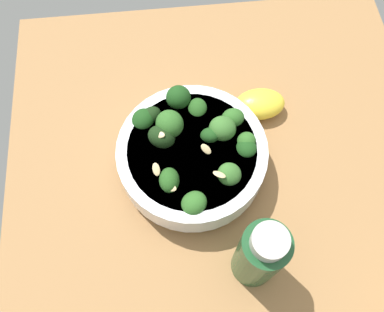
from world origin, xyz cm
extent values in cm
cube|color=#996D42|center=(0.00, 0.00, -1.76)|extent=(66.55, 66.55, 3.52)
cylinder|color=white|center=(4.67, -0.59, 0.80)|extent=(11.88, 11.88, 1.60)
cylinder|color=white|center=(4.67, -0.59, 3.99)|extent=(21.61, 21.61, 4.79)
cylinder|color=silver|center=(4.67, -0.59, 5.98)|extent=(18.47, 18.47, 0.80)
cylinder|color=#3C7A32|center=(5.25, 7.32, 4.75)|extent=(1.65, 1.68, 0.94)
ellipsoid|color=#2D6023|center=(5.25, 7.32, 6.15)|extent=(5.28, 5.06, 4.28)
cylinder|color=#3C7A32|center=(8.24, 3.96, 5.25)|extent=(1.35, 1.48, 1.64)
ellipsoid|color=#23511C|center=(8.24, 3.96, 6.90)|extent=(3.81, 4.31, 4.40)
cylinder|color=#2F662B|center=(1.91, -2.40, 5.20)|extent=(1.25, 1.16, 1.57)
ellipsoid|color=#194216|center=(1.91, -2.40, 6.59)|extent=(3.97, 3.47, 3.40)
cylinder|color=#589D47|center=(10.13, -6.78, 4.34)|extent=(1.61, 1.82, 1.93)
ellipsoid|color=black|center=(10.13, -6.78, 6.00)|extent=(4.35, 4.47, 3.45)
cylinder|color=#2F662B|center=(8.80, -2.77, 5.09)|extent=(1.74, 1.96, 1.54)
ellipsoid|color=black|center=(8.80, -2.77, 6.72)|extent=(5.20, 5.72, 5.22)
cylinder|color=#2F662B|center=(-2.98, 0.40, 4.79)|extent=(1.11, 1.07, 1.01)
ellipsoid|color=#194216|center=(-2.98, 0.40, 6.12)|extent=(4.49, 4.38, 3.36)
cylinder|color=#2F662B|center=(-1.78, -4.96, 4.72)|extent=(1.80, 1.91, 1.59)
ellipsoid|color=#2D6023|center=(-1.78, -4.96, 6.31)|extent=(4.19, 3.70, 3.22)
cylinder|color=#4A8F3C|center=(5.81, -9.11, 4.92)|extent=(1.63, 1.69, 1.33)
ellipsoid|color=#194216|center=(5.81, -9.11, 6.65)|extent=(5.92, 5.47, 4.74)
cylinder|color=#2F662B|center=(11.25, -6.14, 4.52)|extent=(1.82, 1.78, 1.61)
ellipsoid|color=#194216|center=(11.25, -6.14, 6.11)|extent=(4.98, 5.43, 4.08)
cylinder|color=#4A8F3C|center=(-3.17, -1.11, 4.56)|extent=(1.71, 1.41, 1.77)
ellipsoid|color=#2D6023|center=(-3.17, -1.11, 6.11)|extent=(4.64, 3.99, 4.00)
cylinder|color=#4A8F3C|center=(3.18, -7.22, 4.48)|extent=(1.59, 1.51, 1.65)
ellipsoid|color=#23511C|center=(3.18, -7.22, 6.10)|extent=(3.75, 4.25, 3.31)
cylinder|color=#3C7A32|center=(7.48, -4.42, 5.47)|extent=(2.01, 1.93, 1.34)
ellipsoid|color=#2D6023|center=(7.48, -4.42, 7.31)|extent=(5.42, 5.92, 4.50)
cylinder|color=#2F662B|center=(-0.10, 3.88, 5.06)|extent=(1.89, 1.85, 1.64)
ellipsoid|color=#386B2B|center=(-0.10, 3.88, 6.74)|extent=(4.52, 3.94, 4.32)
cylinder|color=#4A8F3C|center=(0.44, -3.21, 5.18)|extent=(1.97, 1.95, 1.22)
ellipsoid|color=#386B2B|center=(0.44, -3.21, 6.74)|extent=(4.64, 3.90, 4.34)
ellipsoid|color=#DBBC84|center=(2.77, -0.30, 7.17)|extent=(1.92, 1.86, 1.36)
ellipsoid|color=#DBBC84|center=(1.54, 4.38, 8.25)|extent=(2.07, 1.76, 0.78)
ellipsoid|color=#DBBC84|center=(9.08, -2.40, 8.23)|extent=(2.02, 1.68, 1.01)
ellipsoid|color=#DBBC84|center=(9.83, 2.66, 7.94)|extent=(1.21, 1.81, 1.17)
ellipsoid|color=#DBBC84|center=(8.19, 5.23, 7.45)|extent=(2.05, 1.73, 0.88)
ellipsoid|color=yellow|center=(-7.21, -9.51, 1.99)|extent=(8.16, 5.49, 3.99)
cylinder|color=#194723|center=(-2.11, 15.22, 6.83)|extent=(5.87, 5.87, 13.66)
cylinder|color=#B7B2A8|center=(-2.11, 15.22, 14.69)|extent=(4.20, 4.20, 2.05)
camera|label=1|loc=(7.27, 24.39, 59.11)|focal=38.76mm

